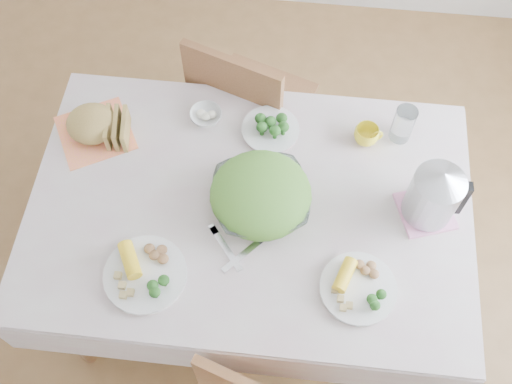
# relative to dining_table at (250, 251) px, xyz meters

# --- Properties ---
(floor) EXTENTS (3.60, 3.60, 0.00)m
(floor) POSITION_rel_dining_table_xyz_m (0.00, 0.00, -0.38)
(floor) COLOR brown
(floor) RESTS_ON ground
(dining_table) EXTENTS (1.40, 0.90, 0.75)m
(dining_table) POSITION_rel_dining_table_xyz_m (0.00, 0.00, 0.00)
(dining_table) COLOR brown
(dining_table) RESTS_ON floor
(tablecloth) EXTENTS (1.50, 1.00, 0.01)m
(tablecloth) POSITION_rel_dining_table_xyz_m (0.00, 0.00, 0.38)
(tablecloth) COLOR beige
(tablecloth) RESTS_ON dining_table
(chair_far) EXTENTS (0.54, 0.54, 0.94)m
(chair_far) POSITION_rel_dining_table_xyz_m (-0.05, 0.66, 0.09)
(chair_far) COLOR brown
(chair_far) RESTS_ON floor
(salad_bowl) EXTENTS (0.39, 0.39, 0.08)m
(salad_bowl) POSITION_rel_dining_table_xyz_m (0.04, 0.01, 0.43)
(salad_bowl) COLOR white
(salad_bowl) RESTS_ON tablecloth
(dinner_plate_left) EXTENTS (0.30, 0.30, 0.02)m
(dinner_plate_left) POSITION_rel_dining_table_xyz_m (-0.30, -0.29, 0.40)
(dinner_plate_left) COLOR white
(dinner_plate_left) RESTS_ON tablecloth
(dinner_plate_right) EXTENTS (0.34, 0.34, 0.02)m
(dinner_plate_right) POSITION_rel_dining_table_xyz_m (0.37, -0.26, 0.40)
(dinner_plate_right) COLOR white
(dinner_plate_right) RESTS_ON tablecloth
(broccoli_plate) EXTENTS (0.23, 0.23, 0.02)m
(broccoli_plate) POSITION_rel_dining_table_xyz_m (0.04, 0.31, 0.40)
(broccoli_plate) COLOR beige
(broccoli_plate) RESTS_ON tablecloth
(napkin) EXTENTS (0.34, 0.34, 0.00)m
(napkin) POSITION_rel_dining_table_xyz_m (-0.59, 0.23, 0.39)
(napkin) COLOR #FF8755
(napkin) RESTS_ON tablecloth
(bread_loaf) EXTENTS (0.19, 0.18, 0.11)m
(bread_loaf) POSITION_rel_dining_table_xyz_m (-0.59, 0.23, 0.45)
(bread_loaf) COLOR olive
(bread_loaf) RESTS_ON napkin
(fruit_bowl) EXTENTS (0.13, 0.13, 0.04)m
(fruit_bowl) POSITION_rel_dining_table_xyz_m (-0.20, 0.34, 0.41)
(fruit_bowl) COLOR white
(fruit_bowl) RESTS_ON tablecloth
(yellow_mug) EXTENTS (0.12, 0.12, 0.07)m
(yellow_mug) POSITION_rel_dining_table_xyz_m (0.38, 0.31, 0.42)
(yellow_mug) COLOR yellow
(yellow_mug) RESTS_ON tablecloth
(glass_tumbler) EXTENTS (0.09, 0.09, 0.15)m
(glass_tumbler) POSITION_rel_dining_table_xyz_m (0.51, 0.34, 0.45)
(glass_tumbler) COLOR white
(glass_tumbler) RESTS_ON tablecloth
(pink_tray) EXTENTS (0.22, 0.22, 0.01)m
(pink_tray) POSITION_rel_dining_table_xyz_m (0.59, 0.04, 0.40)
(pink_tray) COLOR #F696C7
(pink_tray) RESTS_ON tablecloth
(electric_kettle) EXTENTS (0.22, 0.22, 0.23)m
(electric_kettle) POSITION_rel_dining_table_xyz_m (0.59, 0.04, 0.51)
(electric_kettle) COLOR #B2B5BA
(electric_kettle) RESTS_ON pink_tray
(fork_left) EXTENTS (0.13, 0.16, 0.00)m
(fork_left) POSITION_rel_dining_table_xyz_m (-0.06, -0.17, 0.39)
(fork_left) COLOR silver
(fork_left) RESTS_ON tablecloth
(fork_right) EXTENTS (0.14, 0.15, 0.00)m
(fork_right) POSITION_rel_dining_table_xyz_m (0.00, -0.18, 0.39)
(fork_right) COLOR silver
(fork_right) RESTS_ON tablecloth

